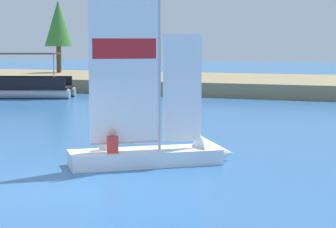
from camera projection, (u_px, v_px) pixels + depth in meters
ground_plane at (74, 190)px, 14.57m from camera, size 200.00×200.00×0.00m
shore_bank at (306, 85)px, 43.91m from camera, size 80.00×13.31×0.91m
shoreline_tree_left at (58, 24)px, 53.26m from camera, size 2.33×2.33×6.03m
shoreline_tree_midleft at (131, 16)px, 46.33m from camera, size 2.84×2.84×6.10m
wooden_dock at (38, 90)px, 42.18m from camera, size 1.88×4.40×0.48m
sailboat at (168, 146)px, 17.78m from camera, size 4.48×3.82×6.30m
pontoon_boat at (27, 87)px, 39.38m from camera, size 6.13×3.96×2.77m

